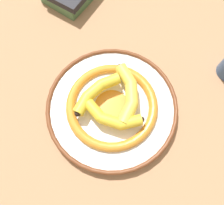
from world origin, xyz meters
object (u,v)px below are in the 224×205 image
Objects in this scene: decorative_bowl at (112,105)px; banana_a at (111,118)px; banana_b at (129,95)px; banana_c at (97,91)px.

banana_a is (0.00, -0.05, 0.04)m from decorative_bowl.
banana_c is (-0.09, 0.01, -0.00)m from banana_b.
decorative_bowl is 0.06m from banana_a.
banana_a is 1.24× the size of banana_c.
decorative_bowl is at bearing 105.01° from banana_a.
banana_c is (-0.05, 0.03, 0.04)m from decorative_bowl.
banana_a is 0.08m from banana_b.
decorative_bowl is 1.93× the size of banana_b.
banana_b is (0.04, 0.07, 0.00)m from banana_a.
banana_a is at bearing -89.20° from decorative_bowl.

